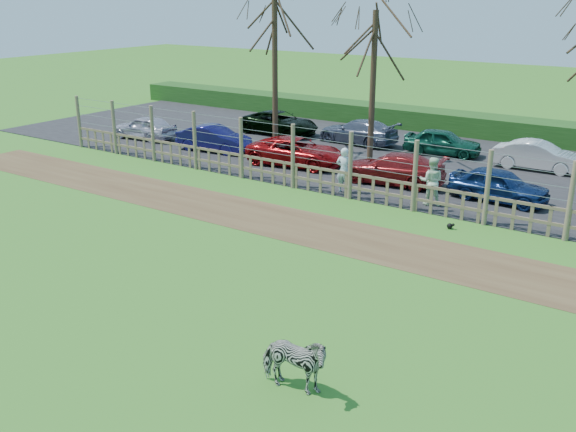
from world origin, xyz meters
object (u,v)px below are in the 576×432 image
Objects in this scene: zebra at (293,363)px; car_3 at (392,168)px; car_11 at (538,156)px; visitor_b at (431,181)px; car_2 at (296,152)px; car_10 at (443,142)px; car_9 at (358,132)px; car_4 at (499,185)px; car_1 at (214,138)px; crow at (450,226)px; visitor_a at (344,170)px; car_8 at (279,123)px; tree_left at (275,30)px; tree_mid at (374,50)px; car_0 at (145,127)px.

zebra is 14.55m from car_3.
visitor_b is at bearing 163.13° from car_11.
car_2 is at bearing 24.32° from zebra.
car_10 is at bearing -48.04° from car_2.
car_9 is at bearing 16.07° from zebra.
car_4 is at bearing 84.26° from car_3.
car_11 reaches higher than zebra.
car_1 is 1.03× the size of car_10.
car_4 is 0.97× the size of car_11.
zebra is 20.03m from car_10.
visitor_b is at bearing -106.50° from car_1.
car_2 is at bearing 155.45° from crow.
car_1 is 1.03× the size of car_4.
car_4 is (1.87, 1.77, -0.26)m from visitor_b.
crow is 3.72m from car_4.
visitor_a reaches higher than car_4.
car_3 and car_8 have the same top height.
car_10 is (8.93, 0.44, 0.00)m from car_8.
visitor_b is at bearing -21.29° from tree_left.
car_4 is at bearing -97.75° from car_1.
crow is (6.23, -6.50, -4.77)m from tree_mid.
zebra is 0.41× the size of car_10.
tree_mid is at bearing 42.24° from car_9.
crow is at bearing -123.26° from car_8.
car_0 is at bearing -167.91° from tree_left.
zebra is 23.42m from car_0.
car_0 is 14.94m from car_10.
car_0 and car_9 have the same top height.
visitor_a is at bearing -34.00° from tree_left.
zebra is 0.33× the size of car_8.
tree_left is 6.35m from car_8.
tree_mid is 4.74× the size of zebra.
visitor_b reaches higher than car_9.
car_1 is 0.84× the size of car_8.
car_1 is 1.00× the size of car_11.
tree_mid is 5.46m from car_2.
visitor_b is 11.87m from car_1.
zebra is at bearing -67.29° from tree_mid.
car_8 is 13.29m from car_11.
car_3 is at bearing 136.19° from crow.
tree_mid reaches higher than car_1.
car_2 is 8.87m from car_4.
car_11 is at bearing 2.06° from car_4.
crow is at bearing 73.80° from car_0.
car_11 is at bearing 87.12° from crow.
car_11 is at bearing 93.57° from car_9.
visitor_a is 10.96m from car_8.
crow is at bearing 155.94° from visitor_a.
car_0 is at bearing 103.15° from car_10.
car_8 is 1.19× the size of car_11.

